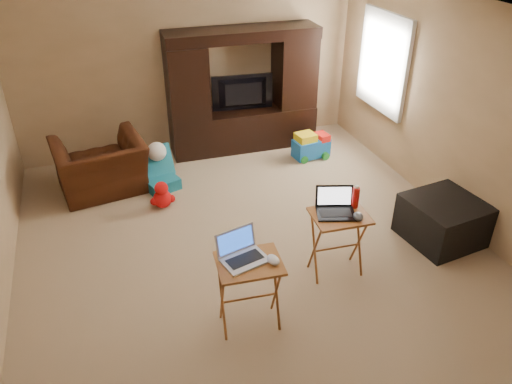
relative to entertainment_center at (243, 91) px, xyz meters
name	(u,v)px	position (x,y,z in m)	size (l,w,h in m)	color
floor	(250,244)	(-0.71, -2.44, -0.90)	(5.50, 5.50, 0.00)	tan
ceiling	(248,14)	(-0.71, -2.44, 1.60)	(5.50, 5.50, 0.00)	silver
wall_back	(189,66)	(-0.71, 0.31, 0.35)	(5.00, 5.00, 0.00)	tan
wall_front	(407,347)	(-0.71, -5.19, 0.35)	(5.00, 5.00, 0.00)	tan
wall_right	(457,113)	(1.79, -2.44, 0.35)	(5.50, 5.50, 0.00)	tan
window_pane	(384,62)	(1.77, -0.89, 0.50)	(1.20, 1.20, 0.00)	white
window_frame	(383,62)	(1.75, -0.89, 0.50)	(0.06, 1.14, 1.34)	white
entertainment_center	(243,91)	(0.00, 0.00, 0.00)	(2.20, 0.55, 1.80)	black
television	(244,94)	(0.00, -0.04, -0.04)	(0.91, 0.12, 0.53)	black
recliner	(101,166)	(-2.16, -0.68, -0.54)	(1.10, 0.96, 0.71)	#47230F
child_rocker	(160,170)	(-1.43, -0.87, -0.63)	(0.41, 0.47, 0.54)	#19718C
plush_toy	(162,194)	(-1.50, -1.34, -0.72)	(0.32, 0.27, 0.36)	red
push_toy	(311,145)	(0.83, -0.69, -0.70)	(0.54, 0.38, 0.40)	blue
ottoman	(443,220)	(1.38, -3.04, -0.65)	(0.77, 0.77, 0.49)	black
tray_table_left	(249,294)	(-1.10, -3.59, -0.54)	(0.55, 0.44, 0.72)	#A85B28
tray_table_right	(337,244)	(-0.02, -3.18, -0.54)	(0.55, 0.44, 0.71)	brown
laptop_left	(245,250)	(-1.13, -3.56, -0.06)	(0.38, 0.31, 0.24)	silver
laptop_right	(337,204)	(-0.06, -3.16, -0.07)	(0.37, 0.30, 0.24)	black
mouse_left	(273,260)	(-0.91, -3.66, -0.15)	(0.09, 0.15, 0.06)	silver
mouse_right	(358,216)	(0.11, -3.30, -0.16)	(0.09, 0.14, 0.06)	#3E3E43
water_bottle	(355,198)	(0.18, -3.10, -0.08)	(0.07, 0.07, 0.22)	red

